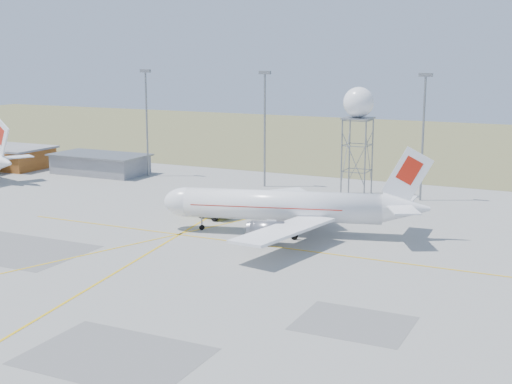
% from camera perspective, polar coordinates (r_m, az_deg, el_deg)
% --- Properties ---
extents(ground, '(400.00, 400.00, 0.00)m').
position_cam_1_polar(ground, '(68.80, -15.49, -9.52)').
color(ground, gray).
rests_on(ground, ground).
extents(grass_strip, '(400.00, 120.00, 0.03)m').
position_cam_1_polar(grass_strip, '(194.29, 12.72, 3.88)').
color(grass_strip, olive).
rests_on(grass_strip, ground).
extents(building_grey, '(19.00, 10.00, 3.90)m').
position_cam_1_polar(building_grey, '(144.18, -12.37, 2.21)').
color(building_grey, gray).
rests_on(building_grey, ground).
extents(mast_a, '(2.20, 0.50, 20.50)m').
position_cam_1_polar(mast_a, '(138.69, -8.75, 6.20)').
color(mast_a, slate).
rests_on(mast_a, ground).
extents(mast_b, '(2.20, 0.50, 20.50)m').
position_cam_1_polar(mast_b, '(126.29, 0.70, 5.84)').
color(mast_b, slate).
rests_on(mast_b, ground).
extents(mast_c, '(2.20, 0.50, 20.50)m').
position_cam_1_polar(mast_c, '(117.27, 13.25, 5.14)').
color(mast_c, slate).
rests_on(mast_c, ground).
extents(airliner_main, '(35.08, 33.32, 12.09)m').
position_cam_1_polar(airliner_main, '(94.14, 2.49, -1.17)').
color(airliner_main, white).
rests_on(airliner_main, ground).
extents(radar_tower, '(5.02, 5.02, 18.16)m').
position_cam_1_polar(radar_tower, '(119.07, 8.13, 4.50)').
color(radar_tower, slate).
rests_on(radar_tower, ground).
extents(fire_truck, '(8.38, 5.14, 3.18)m').
position_cam_1_polar(fire_truck, '(104.34, -3.75, -1.18)').
color(fire_truck, yellow).
rests_on(fire_truck, ground).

